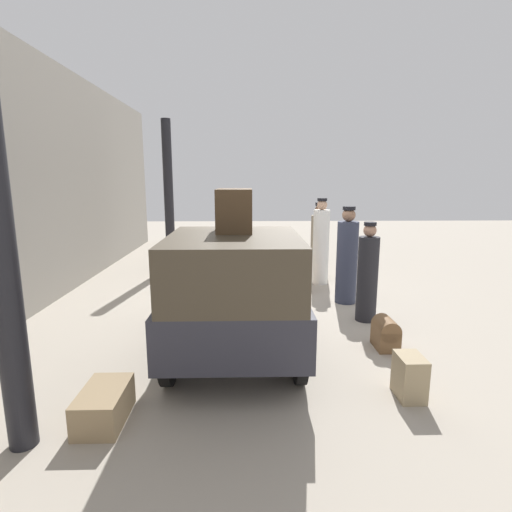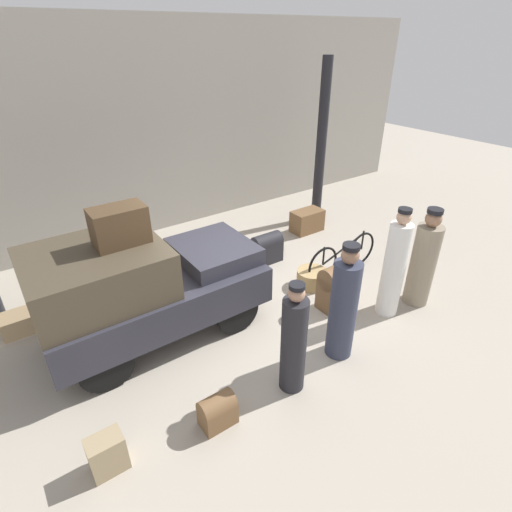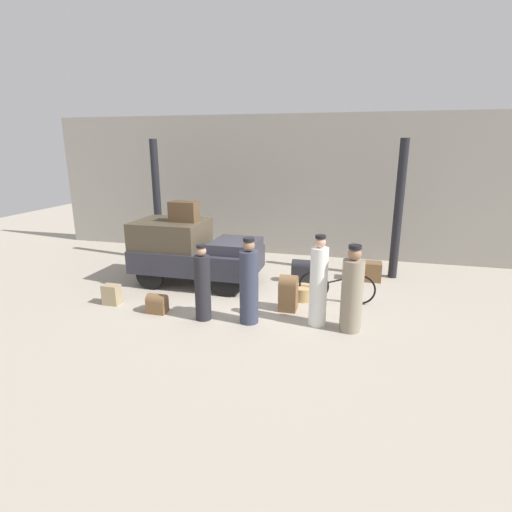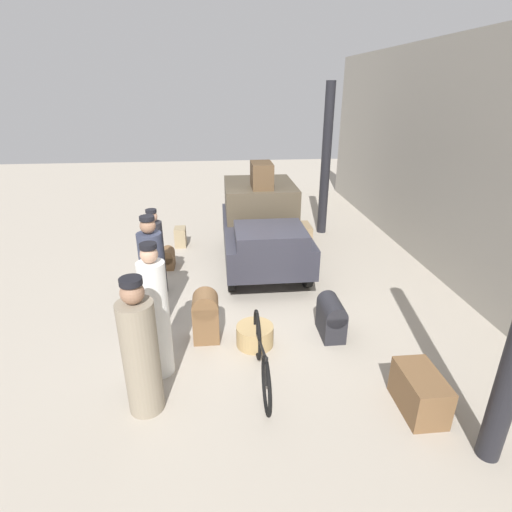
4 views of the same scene
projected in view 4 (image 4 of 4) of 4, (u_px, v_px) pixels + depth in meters
name	position (u px, v px, depth m)	size (l,w,h in m)	color
ground_plane	(244.00, 300.00, 7.30)	(30.00, 30.00, 0.00)	#A89E8E
station_building_facade	(481.00, 173.00, 6.79)	(16.00, 0.15, 4.50)	gray
canopy_pillar_left	(326.00, 161.00, 10.00)	(0.24, 0.24, 3.74)	black
truck	(262.00, 224.00, 8.50)	(3.25, 1.64, 1.65)	black
bicycle	(261.00, 357.00, 5.18)	(1.77, 0.04, 0.75)	black
wicker_basket	(255.00, 335.00, 5.99)	(0.56, 0.56, 0.32)	tan
porter_lifting_near_truck	(140.00, 353.00, 4.55)	(0.42, 0.42, 1.75)	gray
conductor_in_dark_uniform	(156.00, 316.00, 5.14)	(0.35, 0.35, 1.88)	white
porter_carrying_trunk	(156.00, 255.00, 7.31)	(0.33, 0.33, 1.62)	#232328
porter_standing_middle	(153.00, 274.00, 6.40)	(0.39, 0.39, 1.80)	#33384C
trunk_barrel_dark	(206.00, 315.00, 6.01)	(0.39, 0.39, 0.81)	brown
trunk_large_brown	(331.00, 316.00, 6.16)	(0.61, 0.33, 0.63)	#232328
suitcase_small_leather	(302.00, 231.00, 10.32)	(0.68, 0.41, 0.33)	#937A56
suitcase_black_upright	(167.00, 258.00, 8.54)	(0.42, 0.29, 0.43)	brown
trunk_umber_medium	(180.00, 237.00, 9.69)	(0.38, 0.26, 0.47)	#9E8966
trunk_wicker_pale	(420.00, 392.00, 4.74)	(0.75, 0.43, 0.51)	brown
trunk_on_truck_roof	(262.00, 175.00, 8.24)	(0.71, 0.43, 0.52)	#4C3823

